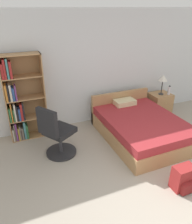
# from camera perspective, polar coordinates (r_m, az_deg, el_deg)

# --- Properties ---
(ground_plane) EXTENTS (14.00, 14.00, 0.00)m
(ground_plane) POSITION_cam_1_polar(r_m,az_deg,el_deg) (3.46, 20.76, -25.43)
(ground_plane) COLOR #A39989
(wall_back) EXTENTS (9.00, 0.06, 2.60)m
(wall_back) POSITION_cam_1_polar(r_m,az_deg,el_deg) (5.13, -1.61, 11.02)
(wall_back) COLOR silver
(wall_back) RESTS_ON ground_plane
(bookshelf) EXTENTS (0.79, 0.32, 1.81)m
(bookshelf) POSITION_cam_1_polar(r_m,az_deg,el_deg) (4.76, -19.22, 2.59)
(bookshelf) COLOR #AD7F51
(bookshelf) RESTS_ON ground_plane
(bed) EXTENTS (1.52, 2.03, 0.74)m
(bed) POSITION_cam_1_polar(r_m,az_deg,el_deg) (4.88, 11.36, -3.67)
(bed) COLOR #AD7F51
(bed) RESTS_ON ground_plane
(office_chair) EXTENTS (0.72, 0.69, 1.05)m
(office_chair) POSITION_cam_1_polar(r_m,az_deg,el_deg) (4.14, -10.27, -5.76)
(office_chair) COLOR #232326
(office_chair) RESTS_ON ground_plane
(nightstand) EXTENTS (0.53, 0.50, 0.56)m
(nightstand) POSITION_cam_1_polar(r_m,az_deg,el_deg) (6.06, 16.24, 2.13)
(nightstand) COLOR #AD7F51
(nightstand) RESTS_ON ground_plane
(table_lamp) EXTENTS (0.23, 0.23, 0.52)m
(table_lamp) POSITION_cam_1_polar(r_m,az_deg,el_deg) (5.79, 17.11, 8.33)
(table_lamp) COLOR #333333
(table_lamp) RESTS_ON nightstand
(water_bottle) EXTENTS (0.07, 0.07, 0.24)m
(water_bottle) POSITION_cam_1_polar(r_m,az_deg,el_deg) (5.94, 18.55, 5.37)
(water_bottle) COLOR silver
(water_bottle) RESTS_ON nightstand
(backpack_red) EXTENTS (0.34, 0.28, 0.40)m
(backpack_red) POSITION_cam_1_polar(r_m,az_deg,el_deg) (3.82, 21.89, -15.82)
(backpack_red) COLOR maroon
(backpack_red) RESTS_ON ground_plane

